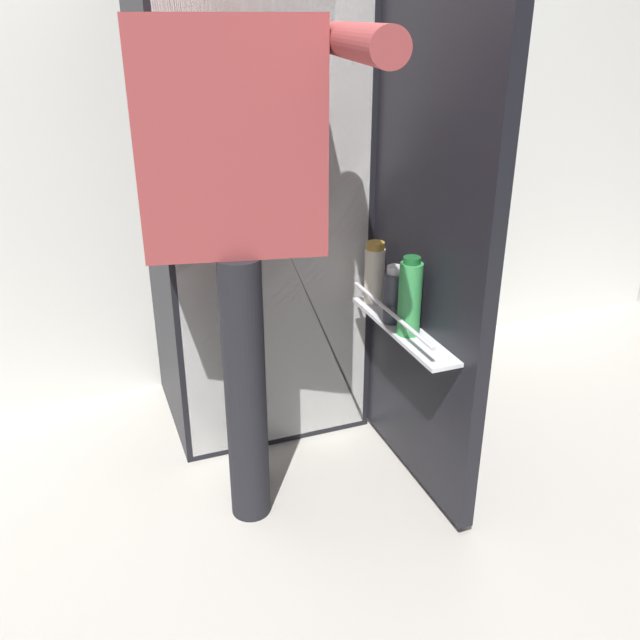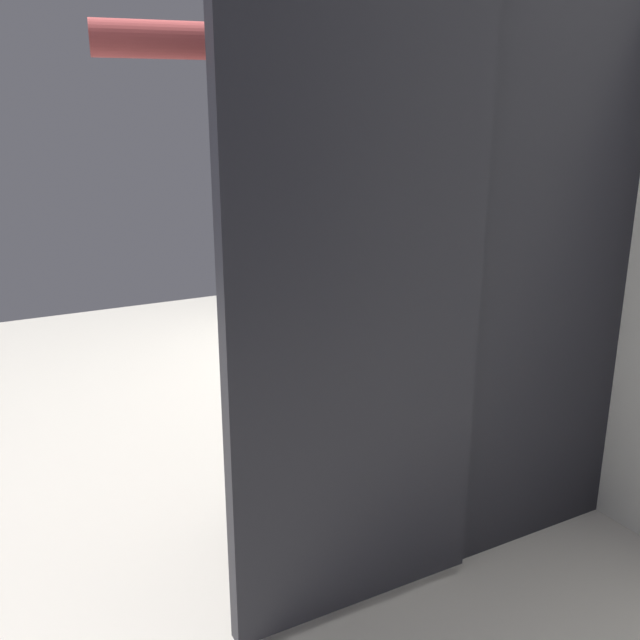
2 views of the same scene
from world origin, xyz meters
The scene contains 4 objects.
ground_plane centered at (0.00, 0.00, 0.00)m, with size 5.61×5.61×0.00m, color #B7B2A8.
kitchen_wall centered at (0.00, 0.88, 1.26)m, with size 4.40×0.10×2.53m, color silver.
refrigerator centered at (0.03, 0.49, 0.82)m, with size 0.72×1.23×1.63m.
person centered at (-0.17, 0.02, 1.00)m, with size 0.57×0.84×1.66m.
Camera 2 is at (1.60, -0.84, 1.19)m, focal length 38.39 mm.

